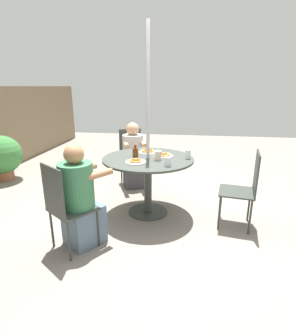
% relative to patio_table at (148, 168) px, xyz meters
% --- Properties ---
extents(ground_plane, '(12.00, 12.00, 0.00)m').
position_rel_patio_table_xyz_m(ground_plane, '(0.00, 0.00, -0.62)').
color(ground_plane, gray).
extents(patio_table, '(1.17, 1.17, 0.76)m').
position_rel_patio_table_xyz_m(patio_table, '(0.00, 0.00, 0.00)').
color(patio_table, '#383D38').
rests_on(patio_table, ground).
extents(umbrella_pole, '(0.04, 0.04, 2.35)m').
position_rel_patio_table_xyz_m(umbrella_pole, '(0.00, 0.00, 0.55)').
color(umbrella_pole, '#ADADB2').
rests_on(umbrella_pole, ground).
extents(patio_chair_north, '(0.52, 0.52, 0.94)m').
position_rel_patio_table_xyz_m(patio_chair_north, '(1.11, 0.45, -0.10)').
color(patio_chair_north, '#333833').
rests_on(patio_chair_north, ground).
extents(diner_north, '(0.54, 0.48, 1.08)m').
position_rel_patio_table_xyz_m(diner_north, '(0.95, 0.38, -0.13)').
color(diner_north, '#3D3D42').
rests_on(diner_north, ground).
extents(patio_chair_east, '(0.56, 0.56, 0.94)m').
position_rel_patio_table_xyz_m(patio_chair_east, '(-0.97, 0.70, -0.10)').
color(patio_chair_east, '#333833').
rests_on(patio_chair_east, ground).
extents(diner_east, '(0.58, 0.55, 1.10)m').
position_rel_patio_table_xyz_m(diner_east, '(-0.83, 0.59, -0.12)').
color(diner_east, slate).
rests_on(diner_east, ground).
extents(patio_chair_south, '(0.47, 0.47, 0.94)m').
position_rel_patio_table_xyz_m(patio_chair_south, '(-0.21, -1.18, -0.10)').
color(patio_chair_south, '#333833').
rests_on(patio_chair_south, ground).
extents(pancake_plate_a, '(0.25, 0.25, 0.04)m').
position_rel_patio_table_xyz_m(pancake_plate_a, '(-0.23, 0.12, 0.15)').
color(pancake_plate_a, white).
rests_on(pancake_plate_a, patio_table).
extents(pancake_plate_b, '(0.25, 0.25, 0.05)m').
position_rel_patio_table_xyz_m(pancake_plate_b, '(0.10, -0.19, 0.16)').
color(pancake_plate_b, white).
rests_on(pancake_plate_b, patio_table).
extents(pancake_plate_c, '(0.25, 0.25, 0.05)m').
position_rel_patio_table_xyz_m(pancake_plate_c, '(0.27, 0.04, 0.16)').
color(pancake_plate_c, white).
rests_on(pancake_plate_c, patio_table).
extents(syrup_bottle, '(0.10, 0.07, 0.16)m').
position_rel_patio_table_xyz_m(syrup_bottle, '(0.04, 0.17, 0.20)').
color(syrup_bottle, '#602D0F').
rests_on(syrup_bottle, patio_table).
extents(coffee_cup, '(0.09, 0.09, 0.12)m').
position_rel_patio_table_xyz_m(coffee_cup, '(-0.09, -0.13, 0.20)').
color(coffee_cup, beige).
rests_on(coffee_cup, patio_table).
extents(drinking_glass_a, '(0.07, 0.07, 0.11)m').
position_rel_patio_table_xyz_m(drinking_glass_a, '(0.04, -0.50, 0.20)').
color(drinking_glass_a, silver).
rests_on(drinking_glass_a, patio_table).
extents(drinking_glass_b, '(0.07, 0.07, 0.11)m').
position_rel_patio_table_xyz_m(drinking_glass_b, '(-0.33, -0.28, 0.19)').
color(drinking_glass_b, silver).
rests_on(drinking_glass_b, patio_table).
extents(potted_shrub, '(0.68, 0.68, 0.81)m').
position_rel_patio_table_xyz_m(potted_shrub, '(0.90, 2.76, -0.17)').
color(potted_shrub, brown).
rests_on(potted_shrub, ground).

